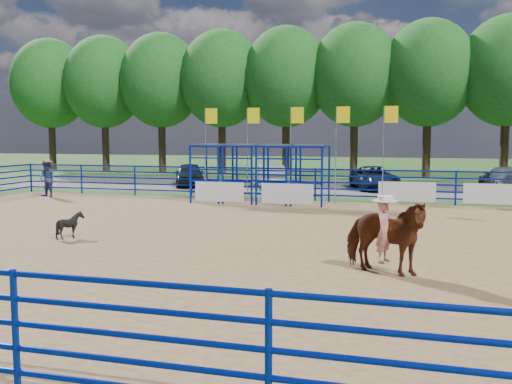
# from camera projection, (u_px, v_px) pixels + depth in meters

# --- Properties ---
(ground) EXTENTS (120.00, 120.00, 0.00)m
(ground) POSITION_uv_depth(u_px,v_px,m) (254.00, 241.00, 16.18)
(ground) COLOR #376127
(ground) RESTS_ON ground
(arena_dirt) EXTENTS (30.00, 20.00, 0.02)m
(arena_dirt) POSITION_uv_depth(u_px,v_px,m) (254.00, 241.00, 16.18)
(arena_dirt) COLOR #A27C51
(arena_dirt) RESTS_ON ground
(gravel_strip) EXTENTS (40.00, 10.00, 0.01)m
(gravel_strip) POSITION_uv_depth(u_px,v_px,m) (336.00, 187.00, 32.46)
(gravel_strip) COLOR slate
(gravel_strip) RESTS_ON ground
(horse_and_rider) EXTENTS (2.12, 1.47, 2.38)m
(horse_and_rider) POSITION_uv_depth(u_px,v_px,m) (384.00, 233.00, 12.22)
(horse_and_rider) COLOR brown
(horse_and_rider) RESTS_ON arena_dirt
(calf) EXTENTS (0.88, 0.83, 0.78)m
(calf) POSITION_uv_depth(u_px,v_px,m) (70.00, 225.00, 16.48)
(calf) COLOR black
(calf) RESTS_ON arena_dirt
(spectator_cowboy) EXTENTS (0.96, 0.82, 1.79)m
(spectator_cowboy) POSITION_uv_depth(u_px,v_px,m) (47.00, 178.00, 27.24)
(spectator_cowboy) COLOR navy
(spectator_cowboy) RESTS_ON arena_dirt
(car_a) EXTENTS (3.02, 4.28, 1.35)m
(car_a) POSITION_uv_depth(u_px,v_px,m) (190.00, 174.00, 33.20)
(car_a) COLOR black
(car_a) RESTS_ON gravel_strip
(car_b) EXTENTS (2.59, 4.19, 1.30)m
(car_b) POSITION_uv_depth(u_px,v_px,m) (271.00, 177.00, 31.79)
(car_b) COLOR gray
(car_b) RESTS_ON gravel_strip
(car_c) EXTENTS (3.27, 4.93, 1.26)m
(car_c) POSITION_uv_depth(u_px,v_px,m) (374.00, 178.00, 31.24)
(car_c) COLOR #151B34
(car_c) RESTS_ON gravel_strip
(car_d) EXTENTS (2.52, 4.86, 1.35)m
(car_d) POSITION_uv_depth(u_px,v_px,m) (506.00, 179.00, 29.70)
(car_d) COLOR #5A5A5C
(car_d) RESTS_ON gravel_strip
(perimeter_fence) EXTENTS (30.10, 20.10, 1.50)m
(perimeter_fence) POSITION_uv_depth(u_px,v_px,m) (254.00, 215.00, 16.11)
(perimeter_fence) COLOR #071FA1
(perimeter_fence) RESTS_ON ground
(chute_assembly) EXTENTS (19.32, 2.41, 4.20)m
(chute_assembly) POSITION_uv_depth(u_px,v_px,m) (268.00, 174.00, 25.03)
(chute_assembly) COLOR #071FA1
(chute_assembly) RESTS_ON ground
(treeline) EXTENTS (56.40, 6.40, 11.24)m
(treeline) POSITION_uv_depth(u_px,v_px,m) (355.00, 70.00, 40.31)
(treeline) COLOR #3F2B19
(treeline) RESTS_ON ground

